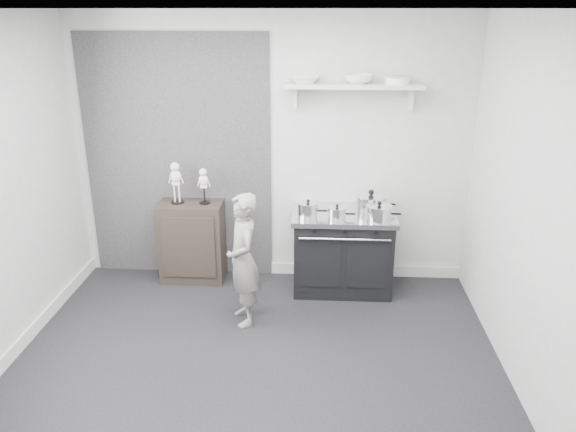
# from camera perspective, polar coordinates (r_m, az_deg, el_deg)

# --- Properties ---
(ground) EXTENTS (4.00, 4.00, 0.00)m
(ground) POSITION_cam_1_polar(r_m,az_deg,el_deg) (4.61, -3.61, -15.55)
(ground) COLOR black
(ground) RESTS_ON ground
(room_shell) EXTENTS (4.02, 3.62, 2.71)m
(room_shell) POSITION_cam_1_polar(r_m,az_deg,el_deg) (4.04, -5.13, 5.02)
(room_shell) COLOR #B7B6B4
(room_shell) RESTS_ON ground
(wall_shelf) EXTENTS (1.30, 0.26, 0.24)m
(wall_shelf) POSITION_cam_1_polar(r_m,az_deg,el_deg) (5.43, 6.69, 12.90)
(wall_shelf) COLOR silver
(wall_shelf) RESTS_ON room_shell
(stove) EXTENTS (1.01, 0.63, 0.81)m
(stove) POSITION_cam_1_polar(r_m,az_deg,el_deg) (5.67, 5.58, -3.58)
(stove) COLOR black
(stove) RESTS_ON ground
(side_cabinet) EXTENTS (0.65, 0.38, 0.85)m
(side_cabinet) POSITION_cam_1_polar(r_m,az_deg,el_deg) (5.93, -9.66, -2.55)
(side_cabinet) COLOR black
(side_cabinet) RESTS_ON ground
(child) EXTENTS (0.43, 0.52, 1.22)m
(child) POSITION_cam_1_polar(r_m,az_deg,el_deg) (4.99, -4.58, -4.46)
(child) COLOR gray
(child) RESTS_ON ground
(pot_front_left) EXTENTS (0.29, 0.20, 0.18)m
(pot_front_left) POSITION_cam_1_polar(r_m,az_deg,el_deg) (5.38, 2.05, 0.65)
(pot_front_left) COLOR silver
(pot_front_left) RESTS_ON stove
(pot_back_right) EXTENTS (0.41, 0.32, 0.23)m
(pot_back_right) POSITION_cam_1_polar(r_m,az_deg,el_deg) (5.58, 8.40, 1.30)
(pot_back_right) COLOR silver
(pot_back_right) RESTS_ON stove
(pot_front_right) EXTENTS (0.33, 0.24, 0.19)m
(pot_front_right) POSITION_cam_1_polar(r_m,az_deg,el_deg) (5.36, 9.22, 0.33)
(pot_front_right) COLOR silver
(pot_front_right) RESTS_ON stove
(pot_front_center) EXTENTS (0.26, 0.18, 0.14)m
(pot_front_center) POSITION_cam_1_polar(r_m,az_deg,el_deg) (5.36, 5.01, 0.32)
(pot_front_center) COLOR silver
(pot_front_center) RESTS_ON stove
(skeleton_full) EXTENTS (0.14, 0.09, 0.49)m
(skeleton_full) POSITION_cam_1_polar(r_m,az_deg,el_deg) (5.74, -11.32, 3.64)
(skeleton_full) COLOR silver
(skeleton_full) RESTS_ON side_cabinet
(skeleton_torso) EXTENTS (0.12, 0.08, 0.42)m
(skeleton_torso) POSITION_cam_1_polar(r_m,az_deg,el_deg) (5.68, -8.56, 3.30)
(skeleton_torso) COLOR silver
(skeleton_torso) RESTS_ON side_cabinet
(bowl_large) EXTENTS (0.28, 0.28, 0.07)m
(bowl_large) POSITION_cam_1_polar(r_m,az_deg,el_deg) (5.41, 1.73, 13.70)
(bowl_large) COLOR white
(bowl_large) RESTS_ON wall_shelf
(bowl_small) EXTENTS (0.27, 0.27, 0.08)m
(bowl_small) POSITION_cam_1_polar(r_m,az_deg,el_deg) (5.42, 7.16, 13.64)
(bowl_small) COLOR white
(bowl_small) RESTS_ON wall_shelf
(plate_stack) EXTENTS (0.24, 0.24, 0.06)m
(plate_stack) POSITION_cam_1_polar(r_m,az_deg,el_deg) (5.46, 11.05, 13.35)
(plate_stack) COLOR white
(plate_stack) RESTS_ON wall_shelf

